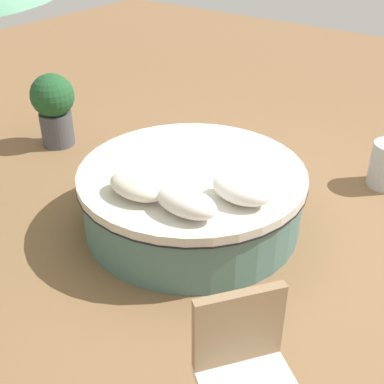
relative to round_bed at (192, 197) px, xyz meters
name	(u,v)px	position (x,y,z in m)	size (l,w,h in m)	color
ground_plane	(192,223)	(0.00, 0.00, -0.30)	(16.00, 16.00, 0.00)	olive
round_bed	(192,197)	(0.00, 0.00, 0.00)	(2.10, 2.10, 0.59)	#4C726B
throw_pillow_0	(138,186)	(-0.09, -0.62, 0.38)	(0.55, 0.34, 0.19)	silver
throw_pillow_1	(186,202)	(0.39, -0.59, 0.39)	(0.54, 0.30, 0.20)	white
throw_pillow_2	(242,190)	(0.63, -0.17, 0.39)	(0.51, 0.34, 0.21)	white
patio_chair	(245,365)	(1.51, -1.55, 0.26)	(0.71, 0.72, 0.98)	#997A56
planter	(54,106)	(-2.38, 0.40, 0.20)	(0.53, 0.53, 0.90)	#4C4C51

